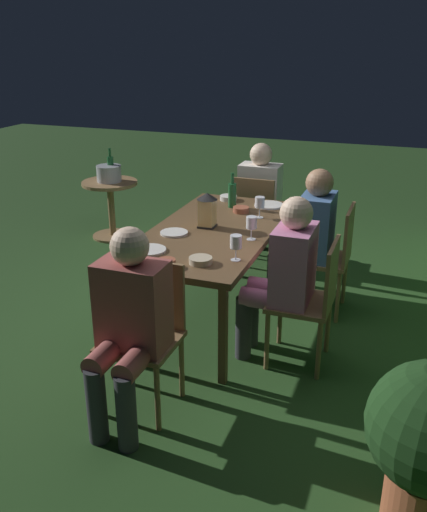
{
  "coord_description": "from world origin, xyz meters",
  "views": [
    {
      "loc": [
        3.72,
        1.36,
        2.08
      ],
      "look_at": [
        0.0,
        0.0,
        0.51
      ],
      "focal_mm": 39.37,
      "sensor_mm": 36.0,
      "label": 1
    }
  ],
  "objects_px": {
    "bowl_salad": "(201,260)",
    "ice_bucket": "(109,172)",
    "person_in_rust": "(128,320)",
    "plate_b": "(269,205)",
    "wine_glass_c": "(120,241)",
    "plate_a": "(149,250)",
    "wine_glass_b": "(236,243)",
    "plate_c": "(174,233)",
    "side_table": "(111,200)",
    "dining_table": "(213,236)",
    "wine_glass_d": "(252,224)",
    "lantern_centerpiece": "(207,208)",
    "bowl_bread": "(166,263)",
    "chair_side_right_a": "(331,254)",
    "person_in_cream": "(262,195)",
    "chair_head_far": "(146,329)",
    "person_in_blue": "(308,233)",
    "bowl_olives": "(241,209)",
    "bowl_dip": "(228,198)",
    "person_in_pink": "(283,272)",
    "chair_side_right_b": "(312,297)",
    "chair_head_near": "(255,216)",
    "wine_glass_a": "(260,203)"
  },
  "relations": [
    {
      "from": "chair_head_far",
      "to": "side_table",
      "type": "height_order",
      "value": "chair_head_far"
    },
    {
      "from": "person_in_cream",
      "to": "bowl_bread",
      "type": "height_order",
      "value": "person_in_cream"
    },
    {
      "from": "person_in_pink",
      "to": "wine_glass_d",
      "type": "xyz_separation_m",
      "value": [
        -0.28,
        -0.3,
        0.21
      ]
    },
    {
      "from": "person_in_pink",
      "to": "chair_head_far",
      "type": "distance_m",
      "value": 0.99
    },
    {
      "from": "wine_glass_b",
      "to": "plate_b",
      "type": "xyz_separation_m",
      "value": [
        -1.26,
        -0.11,
        -0.11
      ]
    },
    {
      "from": "wine_glass_b",
      "to": "bowl_bread",
      "type": "bearing_deg",
      "value": -56.35
    },
    {
      "from": "dining_table",
      "to": "person_in_cream",
      "type": "relative_size",
      "value": 1.58
    },
    {
      "from": "chair_head_near",
      "to": "wine_glass_d",
      "type": "height_order",
      "value": "wine_glass_d"
    },
    {
      "from": "person_in_cream",
      "to": "lantern_centerpiece",
      "type": "xyz_separation_m",
      "value": [
        1.33,
        -0.06,
        0.24
      ]
    },
    {
      "from": "plate_b",
      "to": "plate_c",
      "type": "height_order",
      "value": "same"
    },
    {
      "from": "chair_head_near",
      "to": "person_in_pink",
      "type": "bearing_deg",
      "value": 22.09
    },
    {
      "from": "wine_glass_c",
      "to": "dining_table",
      "type": "bearing_deg",
      "value": 154.49
    },
    {
      "from": "person_in_pink",
      "to": "side_table",
      "type": "bearing_deg",
      "value": -127.67
    },
    {
      "from": "plate_c",
      "to": "bowl_bread",
      "type": "relative_size",
      "value": 1.74
    },
    {
      "from": "person_in_blue",
      "to": "chair_side_right_a",
      "type": "bearing_deg",
      "value": 90.0
    },
    {
      "from": "person_in_blue",
      "to": "wine_glass_c",
      "type": "distance_m",
      "value": 1.55
    },
    {
      "from": "wine_glass_b",
      "to": "wine_glass_d",
      "type": "relative_size",
      "value": 1.0
    },
    {
      "from": "plate_c",
      "to": "ice_bucket",
      "type": "distance_m",
      "value": 2.15
    },
    {
      "from": "wine_glass_b",
      "to": "plate_c",
      "type": "xyz_separation_m",
      "value": [
        -0.33,
        -0.58,
        -0.11
      ]
    },
    {
      "from": "plate_c",
      "to": "chair_head_far",
      "type": "bearing_deg",
      "value": 13.67
    },
    {
      "from": "dining_table",
      "to": "side_table",
      "type": "distance_m",
      "value": 2.19
    },
    {
      "from": "wine_glass_b",
      "to": "side_table",
      "type": "height_order",
      "value": "wine_glass_b"
    },
    {
      "from": "wine_glass_b",
      "to": "bowl_salad",
      "type": "xyz_separation_m",
      "value": [
        0.13,
        -0.19,
        -0.1
      ]
    },
    {
      "from": "person_in_rust",
      "to": "plate_b",
      "type": "height_order",
      "value": "person_in_rust"
    },
    {
      "from": "chair_head_far",
      "to": "lantern_centerpiece",
      "type": "bearing_deg",
      "value": -177.18
    },
    {
      "from": "chair_side_right_a",
      "to": "wine_glass_a",
      "type": "relative_size",
      "value": 5.15
    },
    {
      "from": "chair_side_right_b",
      "to": "chair_head_far",
      "type": "relative_size",
      "value": 1.0
    },
    {
      "from": "chair_side_right_a",
      "to": "plate_b",
      "type": "distance_m",
      "value": 0.72
    },
    {
      "from": "person_in_blue",
      "to": "person_in_rust",
      "type": "xyz_separation_m",
      "value": [
        1.76,
        -0.63,
        0.0
      ]
    },
    {
      "from": "lantern_centerpiece",
      "to": "chair_head_near",
      "type": "bearing_deg",
      "value": 177.08
    },
    {
      "from": "wine_glass_b",
      "to": "side_table",
      "type": "relative_size",
      "value": 0.27
    },
    {
      "from": "side_table",
      "to": "plate_b",
      "type": "bearing_deg",
      "value": 71.09
    },
    {
      "from": "bowl_dip",
      "to": "ice_bucket",
      "type": "xyz_separation_m",
      "value": [
        -0.61,
        -1.54,
        -0.03
      ]
    },
    {
      "from": "wine_glass_d",
      "to": "wine_glass_c",
      "type": "bearing_deg",
      "value": -47.86
    },
    {
      "from": "bowl_salad",
      "to": "ice_bucket",
      "type": "xyz_separation_m",
      "value": [
        -2.05,
        -1.84,
        -0.03
      ]
    },
    {
      "from": "lantern_centerpiece",
      "to": "bowl_salad",
      "type": "xyz_separation_m",
      "value": [
        0.69,
        0.21,
        -0.13
      ]
    },
    {
      "from": "wine_glass_b",
      "to": "bowl_bread",
      "type": "xyz_separation_m",
      "value": [
        0.25,
        -0.37,
        -0.09
      ]
    },
    {
      "from": "chair_side_right_b",
      "to": "plate_b",
      "type": "height_order",
      "value": "chair_side_right_b"
    },
    {
      "from": "bowl_bread",
      "to": "person_in_cream",
      "type": "bearing_deg",
      "value": 179.32
    },
    {
      "from": "wine_glass_d",
      "to": "bowl_olives",
      "type": "xyz_separation_m",
      "value": [
        -0.6,
        -0.26,
        -0.09
      ]
    },
    {
      "from": "plate_a",
      "to": "plate_b",
      "type": "xyz_separation_m",
      "value": [
        -1.3,
        0.48,
        0.0
      ]
    },
    {
      "from": "chair_side_right_b",
      "to": "ice_bucket",
      "type": "relative_size",
      "value": 2.53
    },
    {
      "from": "wine_glass_d",
      "to": "person_in_rust",
      "type": "bearing_deg",
      "value": -15.18
    },
    {
      "from": "person_in_pink",
      "to": "plate_a",
      "type": "xyz_separation_m",
      "value": [
        0.17,
        -0.88,
        0.1
      ]
    },
    {
      "from": "chair_side_right_a",
      "to": "person_in_cream",
      "type": "distance_m",
      "value": 1.26
    },
    {
      "from": "person_in_blue",
      "to": "bowl_olives",
      "type": "relative_size",
      "value": 8.7
    },
    {
      "from": "chair_head_near",
      "to": "chair_side_right_a",
      "type": "bearing_deg",
      "value": 48.01
    },
    {
      "from": "wine_glass_b",
      "to": "side_table",
      "type": "bearing_deg",
      "value": -133.38
    },
    {
      "from": "person_in_rust",
      "to": "plate_a",
      "type": "xyz_separation_m",
      "value": [
        -0.77,
        -0.24,
        0.1
      ]
    },
    {
      "from": "wine_glass_c",
      "to": "plate_a",
      "type": "distance_m",
      "value": 0.24
    }
  ]
}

